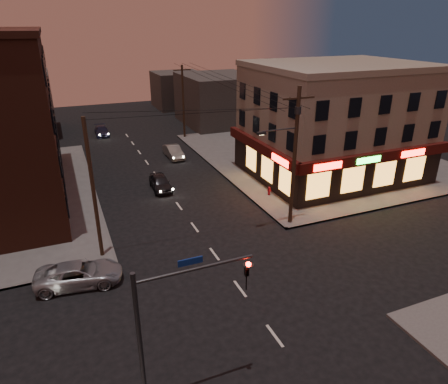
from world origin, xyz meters
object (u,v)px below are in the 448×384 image
sedan_mid (173,152)px  sedan_far (102,131)px  fire_hydrant (269,190)px  suv_cross (79,274)px  sedan_near (160,183)px

sedan_mid → sedan_far: (-6.20, 12.78, -0.08)m
sedan_mid → fire_hydrant: (4.65, -13.59, -0.12)m
sedan_mid → fire_hydrant: bearing=-72.1°
suv_cross → sedan_mid: (11.50, 20.49, 0.01)m
sedan_far → fire_hydrant: (10.85, -26.37, -0.04)m
suv_cross → sedan_mid: 23.49m
sedan_mid → sedan_far: 14.21m
suv_cross → sedan_near: 14.39m
sedan_mid → sedan_far: size_ratio=1.00×
sedan_far → suv_cross: bearing=-98.0°
suv_cross → sedan_mid: size_ratio=1.17×
suv_cross → sedan_far: size_ratio=1.17×
suv_cross → fire_hydrant: bearing=-59.0°
sedan_near → sedan_mid: sedan_mid is taller
sedan_far → sedan_mid: bearing=-63.1°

